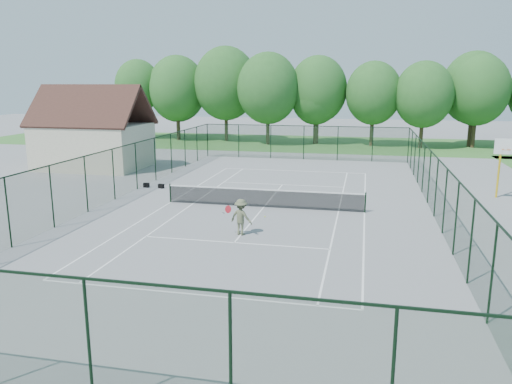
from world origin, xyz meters
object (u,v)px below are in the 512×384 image
at_px(sports_bag_a, 146,185).
at_px(tennis_player, 241,217).
at_px(tennis_net, 264,197).
at_px(basketball_goal, 503,156).

height_order(sports_bag_a, tennis_player, tennis_player).
distance_m(tennis_net, tennis_player, 5.19).
bearing_deg(tennis_player, basketball_goal, 37.24).
height_order(tennis_net, tennis_player, tennis_player).
bearing_deg(tennis_player, tennis_net, 90.06).
bearing_deg(basketball_goal, sports_bag_a, -176.74).
height_order(basketball_goal, tennis_player, basketball_goal).
relative_size(basketball_goal, tennis_player, 1.91).
relative_size(tennis_net, tennis_player, 5.80).
bearing_deg(basketball_goal, tennis_net, -159.84).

